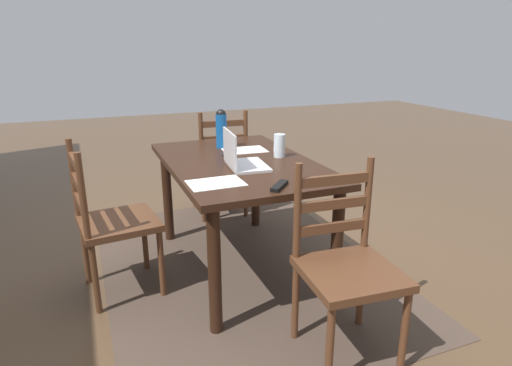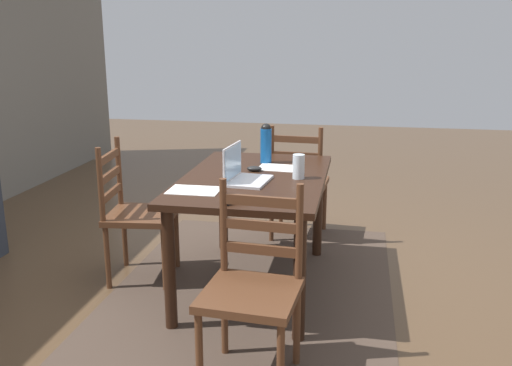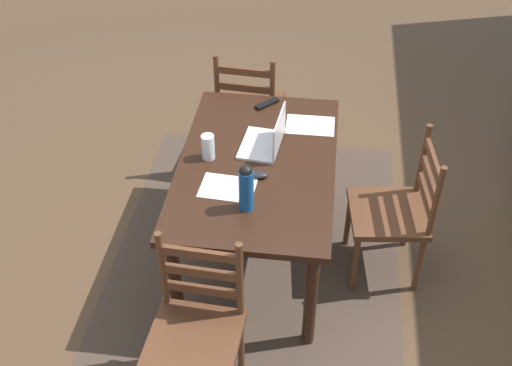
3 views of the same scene
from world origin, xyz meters
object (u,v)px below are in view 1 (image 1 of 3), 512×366
object	(u,v)px
chair_far_head	(111,222)
water_bottle	(221,128)
dining_table	(239,176)
tv_remote	(279,186)
drinking_glass	(279,146)
computer_mouse	(229,154)
chair_left_near	(346,267)
laptop	(240,158)
chair_right_near	(220,164)

from	to	relation	value
chair_far_head	water_bottle	distance (m)	1.01
dining_table	tv_remote	bearing A→B (deg)	-179.04
drinking_glass	chair_far_head	bearing A→B (deg)	89.93
computer_mouse	tv_remote	size ratio (longest dim) A/B	0.59
drinking_glass	computer_mouse	distance (m)	0.34
computer_mouse	drinking_glass	bearing A→B (deg)	-116.84
water_bottle	chair_far_head	bearing A→B (deg)	115.66
dining_table	drinking_glass	world-z (taller)	drinking_glass
dining_table	water_bottle	world-z (taller)	water_bottle
chair_left_near	tv_remote	distance (m)	0.53
drinking_glass	computer_mouse	world-z (taller)	drinking_glass
chair_left_near	tv_remote	world-z (taller)	chair_left_near
chair_far_head	laptop	world-z (taller)	laptop
dining_table	tv_remote	world-z (taller)	tv_remote
chair_right_near	computer_mouse	size ratio (longest dim) A/B	9.50
chair_right_near	tv_remote	xyz separation A→B (m)	(-1.59, 0.17, 0.31)
chair_left_near	water_bottle	bearing A→B (deg)	7.13
chair_far_head	chair_right_near	size ratio (longest dim) A/B	1.00
dining_table	chair_left_near	xyz separation A→B (m)	(-0.99, -0.18, -0.19)
computer_mouse	water_bottle	bearing A→B (deg)	-9.89
chair_far_head	laptop	distance (m)	0.86
chair_far_head	computer_mouse	size ratio (longest dim) A/B	9.50
dining_table	laptop	world-z (taller)	laptop
chair_far_head	tv_remote	bearing A→B (deg)	-125.49
chair_left_near	drinking_glass	world-z (taller)	chair_left_near
chair_left_near	chair_right_near	xyz separation A→B (m)	(1.99, 0.01, 0.00)
dining_table	computer_mouse	xyz separation A→B (m)	(0.13, 0.03, 0.12)
chair_right_near	laptop	bearing A→B (deg)	168.83
dining_table	tv_remote	size ratio (longest dim) A/B	8.30
chair_left_near	laptop	distance (m)	0.94
water_bottle	tv_remote	world-z (taller)	water_bottle
drinking_glass	tv_remote	world-z (taller)	drinking_glass
chair_far_head	chair_left_near	bearing A→B (deg)	-134.77
dining_table	water_bottle	size ratio (longest dim) A/B	5.08
drinking_glass	dining_table	bearing A→B (deg)	88.77
dining_table	chair_left_near	bearing A→B (deg)	-169.67
laptop	tv_remote	size ratio (longest dim) A/B	2.00
tv_remote	chair_left_near	bearing A→B (deg)	156.97
chair_left_near	chair_far_head	distance (m)	1.41
dining_table	chair_far_head	world-z (taller)	chair_far_head
drinking_glass	computer_mouse	size ratio (longest dim) A/B	1.53
chair_far_head	tv_remote	xyz separation A→B (m)	(-0.59, -0.83, 0.31)
laptop	dining_table	bearing A→B (deg)	-18.51
chair_left_near	computer_mouse	bearing A→B (deg)	10.39
chair_left_near	chair_far_head	size ratio (longest dim) A/B	1.00
chair_left_near	tv_remote	xyz separation A→B (m)	(0.40, 0.17, 0.31)
dining_table	chair_right_near	distance (m)	1.03
laptop	drinking_glass	world-z (taller)	laptop
laptop	water_bottle	size ratio (longest dim) A/B	1.23
chair_far_head	drinking_glass	distance (m)	1.16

